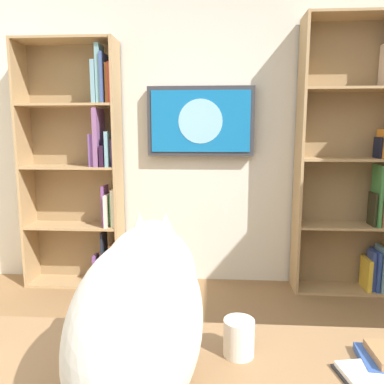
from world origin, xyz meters
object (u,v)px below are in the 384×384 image
at_px(wall_mounted_tv, 201,121).
at_px(bookshelf_right, 83,167).
at_px(cat, 142,307).
at_px(bookshelf_left, 357,165).
at_px(coffee_mug, 239,337).

bearing_deg(wall_mounted_tv, bookshelf_right, 4.53).
xyz_separation_m(wall_mounted_tv, cat, (0.03, 2.44, -0.47)).
bearing_deg(bookshelf_left, cat, 61.04).
distance_m(wall_mounted_tv, coffee_mug, 2.39).
bearing_deg(bookshelf_right, bookshelf_left, 179.98).
bearing_deg(bookshelf_right, coffee_mug, 118.18).
bearing_deg(wall_mounted_tv, coffee_mug, 94.89).
bearing_deg(bookshelf_right, wall_mounted_tv, -175.47).
xyz_separation_m(bookshelf_left, bookshelf_right, (2.28, -0.00, -0.03)).
bearing_deg(coffee_mug, bookshelf_right, -61.82).
bearing_deg(coffee_mug, cat, 31.03).
height_order(wall_mounted_tv, coffee_mug, wall_mounted_tv).
xyz_separation_m(bookshelf_left, cat, (1.31, 2.36, -0.12)).
distance_m(bookshelf_left, wall_mounted_tv, 1.33).
bearing_deg(cat, bookshelf_right, -67.65).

